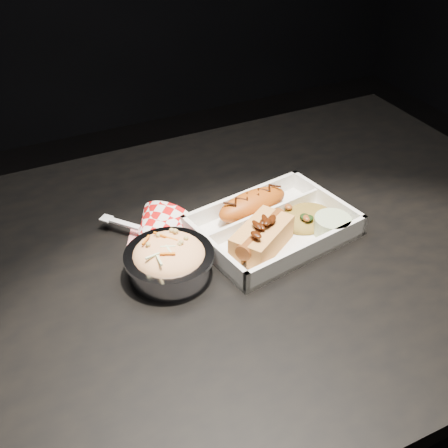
{
  "coord_description": "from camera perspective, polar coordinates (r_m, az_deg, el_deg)",
  "views": [
    {
      "loc": [
        -0.32,
        -0.63,
        1.32
      ],
      "look_at": [
        -0.02,
        -0.01,
        0.81
      ],
      "focal_mm": 45.0,
      "sensor_mm": 36.0,
      "label": 1
    }
  ],
  "objects": [
    {
      "name": "fried_pastry",
      "position": [
        0.96,
        2.91,
        2.02
      ],
      "size": [
        0.14,
        0.08,
        0.04
      ],
      "primitive_type": "ellipsoid",
      "rotation": [
        0.0,
        0.0,
        0.16
      ],
      "color": "#B24F11",
      "rests_on": "food_tray"
    },
    {
      "name": "foil_coleslaw_cup",
      "position": [
        0.84,
        -5.58,
        -3.62
      ],
      "size": [
        0.13,
        0.13,
        0.07
      ],
      "color": "silver",
      "rests_on": "dining_table"
    },
    {
      "name": "hotdog",
      "position": [
        0.88,
        3.86,
        -1.18
      ],
      "size": [
        0.12,
        0.11,
        0.06
      ],
      "rotation": [
        0.0,
        0.0,
        0.56
      ],
      "color": "#DB944A",
      "rests_on": "food_tray"
    },
    {
      "name": "cupcake_liner",
      "position": [
        0.94,
        10.92,
        -0.16
      ],
      "size": [
        0.06,
        0.06,
        0.03
      ],
      "primitive_type": "cylinder",
      "color": "#ACBF90",
      "rests_on": "food_tray"
    },
    {
      "name": "napkin_fork",
      "position": [
        0.92,
        -7.22,
        -1.0
      ],
      "size": [
        0.15,
        0.16,
        0.1
      ],
      "rotation": [
        0.0,
        0.0,
        -0.88
      ],
      "color": "red",
      "rests_on": "dining_table"
    },
    {
      "name": "food_tray",
      "position": [
        0.94,
        4.94,
        -0.51
      ],
      "size": [
        0.28,
        0.22,
        0.04
      ],
      "rotation": [
        0.0,
        0.0,
        0.16
      ],
      "color": "white",
      "rests_on": "dining_table"
    },
    {
      "name": "fried_rice_mound",
      "position": [
        0.96,
        8.43,
        1.12
      ],
      "size": [
        0.11,
        0.1,
        0.03
      ],
      "primitive_type": "ellipsoid",
      "rotation": [
        0.0,
        0.0,
        0.16
      ],
      "color": "olive",
      "rests_on": "food_tray"
    },
    {
      "name": "dining_table",
      "position": [
        0.97,
        0.73,
        -6.67
      ],
      "size": [
        1.2,
        0.8,
        0.75
      ],
      "color": "black",
      "rests_on": "ground"
    }
  ]
}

